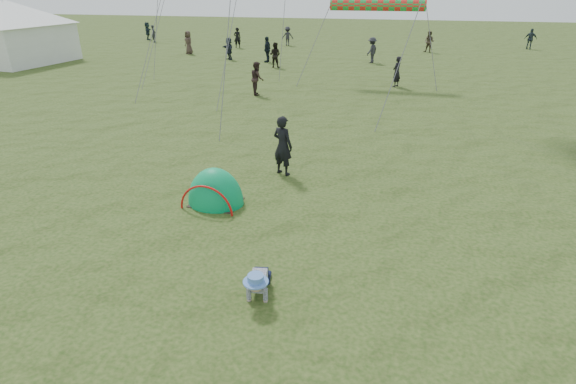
% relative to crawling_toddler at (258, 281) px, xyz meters
% --- Properties ---
extents(ground, '(140.00, 140.00, 0.00)m').
position_rel_crawling_toddler_xyz_m(ground, '(-0.67, 0.77, -0.32)').
color(ground, '#1D390F').
extents(crawling_toddler, '(0.69, 0.91, 0.64)m').
position_rel_crawling_toddler_xyz_m(crawling_toddler, '(0.00, 0.00, 0.00)').
color(crawling_toddler, black).
rests_on(crawling_toddler, ground).
extents(popup_tent, '(1.62, 1.38, 1.96)m').
position_rel_crawling_toddler_xyz_m(popup_tent, '(-2.19, 3.51, -0.32)').
color(popup_tent, '#058854').
rests_on(popup_tent, ground).
extents(standing_adult, '(0.78, 0.67, 1.81)m').
position_rel_crawling_toddler_xyz_m(standing_adult, '(-0.92, 5.84, 0.58)').
color(standing_adult, black).
rests_on(standing_adult, ground).
extents(event_marquee, '(7.45, 7.45, 4.58)m').
position_rel_crawling_toddler_xyz_m(event_marquee, '(-24.70, 22.03, 1.97)').
color(event_marquee, white).
rests_on(event_marquee, ground).
extents(crowd_person_0, '(0.75, 0.67, 1.72)m').
position_rel_crawling_toddler_xyz_m(crowd_person_0, '(-11.59, 33.32, 0.54)').
color(crowd_person_0, black).
rests_on(crowd_person_0, ground).
extents(crowd_person_1, '(0.89, 0.99, 1.67)m').
position_rel_crawling_toddler_xyz_m(crowd_person_1, '(-4.67, 15.97, 0.51)').
color(crowd_person_1, '#2E201E').
rests_on(crowd_person_1, ground).
extents(crowd_person_2, '(1.08, 0.71, 1.71)m').
position_rel_crawling_toddler_xyz_m(crowd_person_2, '(13.57, 38.05, 0.53)').
color(crowd_person_2, '#2B3740').
rests_on(crowd_person_2, ground).
extents(crowd_person_3, '(1.09, 1.32, 1.78)m').
position_rel_crawling_toddler_xyz_m(crowd_person_3, '(0.52, 27.56, 0.57)').
color(crowd_person_3, '#27272D').
rests_on(crowd_person_3, ground).
extents(crowd_person_4, '(1.04, 0.98, 1.78)m').
position_rel_crawling_toddler_xyz_m(crowd_person_4, '(-14.24, 28.87, 0.57)').
color(crowd_person_4, '#40302A').
rests_on(crowd_person_4, ground).
extents(crowd_person_5, '(1.05, 1.64, 1.69)m').
position_rel_crawling_toddler_xyz_m(crowd_person_5, '(-22.43, 37.22, 0.52)').
color(crowd_person_5, '#19282E').
rests_on(crowd_person_5, ground).
extents(crowd_person_6, '(0.63, 0.72, 1.65)m').
position_rel_crawling_toddler_xyz_m(crowd_person_6, '(2.33, 19.52, 0.50)').
color(crowd_person_6, black).
rests_on(crowd_person_6, ground).
extents(crowd_person_7, '(1.02, 0.94, 1.69)m').
position_rel_crawling_toddler_xyz_m(crowd_person_7, '(4.87, 34.06, 0.52)').
color(crowd_person_7, '#473A2E').
rests_on(crowd_person_7, ground).
extents(crowd_person_8, '(0.55, 1.09, 1.79)m').
position_rel_crawling_toddler_xyz_m(crowd_person_8, '(-6.90, 26.20, 0.57)').
color(crowd_person_8, black).
rests_on(crowd_person_8, ground).
extents(crowd_person_9, '(1.20, 0.90, 1.66)m').
position_rel_crawling_toddler_xyz_m(crowd_person_9, '(-7.59, 35.88, 0.51)').
color(crowd_person_9, '#24242A').
rests_on(crowd_person_9, ground).
extents(crowd_person_11, '(1.36, 1.40, 1.60)m').
position_rel_crawling_toddler_xyz_m(crowd_person_11, '(-10.05, 26.78, 0.48)').
color(crowd_person_11, '#1B222E').
rests_on(crowd_person_11, ground).
extents(crowd_person_12, '(0.55, 0.67, 1.58)m').
position_rel_crawling_toddler_xyz_m(crowd_person_12, '(-20.84, 35.46, 0.47)').
color(crowd_person_12, black).
rests_on(crowd_person_12, ground).
extents(crowd_person_13, '(0.87, 0.71, 1.65)m').
position_rel_crawling_toddler_xyz_m(crowd_person_13, '(-5.81, 24.16, 0.50)').
color(crowd_person_13, black).
rests_on(crowd_person_13, ground).
extents(rainbow_tube_kite, '(5.13, 0.64, 0.64)m').
position_rel_crawling_toddler_xyz_m(rainbow_tube_kite, '(0.96, 20.38, 3.89)').
color(rainbow_tube_kite, red).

